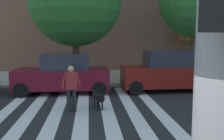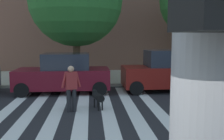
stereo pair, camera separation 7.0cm
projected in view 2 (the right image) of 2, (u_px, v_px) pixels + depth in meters
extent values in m
plane|color=#232326|center=(111.00, 125.00, 7.71)|extent=(160.00, 160.00, 0.00)
cube|color=#AEAA94|center=(100.00, 77.00, 16.74)|extent=(80.00, 6.00, 0.15)
cube|color=silver|center=(18.00, 128.00, 7.49)|extent=(0.45, 11.67, 0.01)
cube|color=silver|center=(50.00, 127.00, 7.56)|extent=(0.45, 11.67, 0.01)
cube|color=silver|center=(81.00, 126.00, 7.64)|extent=(0.45, 11.67, 0.01)
cube|color=silver|center=(111.00, 125.00, 7.71)|extent=(0.45, 11.67, 0.01)
cube|color=silver|center=(140.00, 124.00, 7.78)|extent=(0.45, 11.67, 0.01)
cube|color=silver|center=(169.00, 123.00, 7.86)|extent=(0.45, 11.67, 0.01)
cube|color=#5D0F1B|center=(63.00, 78.00, 12.27)|extent=(4.38, 1.98, 0.89)
cube|color=#232833|center=(66.00, 61.00, 12.18)|extent=(2.16, 1.73, 0.73)
cylinder|color=black|center=(22.00, 90.00, 11.27)|extent=(0.66, 0.22, 0.66)
cylinder|color=black|center=(31.00, 83.00, 13.05)|extent=(0.66, 0.22, 0.66)
cylinder|color=black|center=(100.00, 89.00, 11.58)|extent=(0.66, 0.22, 0.66)
cylinder|color=black|center=(98.00, 82.00, 13.35)|extent=(0.66, 0.22, 0.66)
cube|color=maroon|center=(169.00, 76.00, 12.68)|extent=(4.55, 1.91, 0.97)
cube|color=#232833|center=(173.00, 58.00, 12.59)|extent=(2.61, 1.65, 0.79)
cylinder|color=black|center=(136.00, 88.00, 11.73)|extent=(0.66, 0.23, 0.66)
cylinder|color=black|center=(130.00, 82.00, 13.36)|extent=(0.66, 0.23, 0.66)
cylinder|color=black|center=(211.00, 87.00, 12.10)|extent=(0.66, 0.23, 0.66)
cylinder|color=black|center=(196.00, 81.00, 13.72)|extent=(0.66, 0.23, 0.66)
cylinder|color=#4C3823|center=(77.00, 54.00, 14.33)|extent=(0.40, 0.40, 3.12)
cylinder|color=#4C3823|center=(195.00, 49.00, 16.17)|extent=(0.40, 0.40, 3.49)
sphere|color=#337533|center=(197.00, 0.00, 15.80)|extent=(4.54, 4.54, 4.54)
cylinder|color=black|center=(69.00, 101.00, 9.04)|extent=(0.19, 0.19, 0.82)
cylinder|color=black|center=(74.00, 100.00, 9.11)|extent=(0.19, 0.19, 0.82)
cube|color=maroon|center=(71.00, 81.00, 8.99)|extent=(0.43, 0.34, 0.60)
cylinder|color=maroon|center=(64.00, 80.00, 8.90)|extent=(0.24, 0.15, 0.57)
cylinder|color=maroon|center=(78.00, 79.00, 9.07)|extent=(0.24, 0.15, 0.57)
sphere|color=tan|center=(71.00, 69.00, 8.94)|extent=(0.27, 0.27, 0.22)
cylinder|color=black|center=(98.00, 97.00, 9.44)|extent=(0.45, 0.74, 0.26)
sphere|color=black|center=(95.00, 92.00, 9.82)|extent=(0.25, 0.25, 0.20)
cylinder|color=black|center=(102.00, 98.00, 9.02)|extent=(0.10, 0.23, 0.16)
cylinder|color=black|center=(94.00, 103.00, 9.67)|extent=(0.07, 0.07, 0.32)
cylinder|color=black|center=(98.00, 103.00, 9.72)|extent=(0.07, 0.07, 0.32)
cylinder|color=black|center=(99.00, 106.00, 9.22)|extent=(0.07, 0.07, 0.32)
cylinder|color=black|center=(102.00, 106.00, 9.27)|extent=(0.07, 0.07, 0.32)
cylinder|color=#282D4C|center=(214.00, 72.00, 15.35)|extent=(0.20, 0.20, 0.82)
cylinder|color=#282D4C|center=(217.00, 73.00, 15.28)|extent=(0.20, 0.20, 0.82)
cube|color=maroon|center=(216.00, 61.00, 15.23)|extent=(0.45, 0.38, 0.60)
cylinder|color=maroon|center=(212.00, 60.00, 15.31)|extent=(0.24, 0.18, 0.57)
cylinder|color=maroon|center=(220.00, 60.00, 15.14)|extent=(0.24, 0.18, 0.57)
sphere|color=#936B51|center=(216.00, 54.00, 15.18)|extent=(0.29, 0.29, 0.22)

